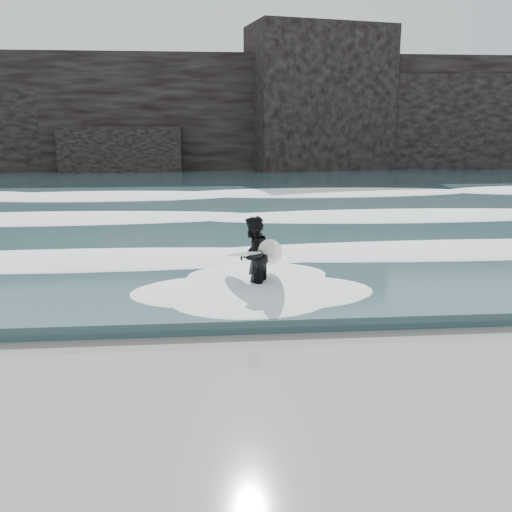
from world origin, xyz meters
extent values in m
plane|color=#82755B|center=(0.00, 0.00, 0.00)|extent=(120.00, 120.00, 0.00)
cube|color=#2C474E|center=(0.00, 29.00, 0.15)|extent=(90.00, 52.00, 0.30)
cube|color=black|center=(0.00, 46.00, 5.00)|extent=(70.00, 9.00, 10.00)
ellipsoid|color=white|center=(0.00, 9.00, 0.40)|extent=(60.00, 3.20, 0.20)
ellipsoid|color=white|center=(0.00, 16.00, 0.42)|extent=(60.00, 4.00, 0.24)
ellipsoid|color=white|center=(0.00, 25.00, 0.45)|extent=(60.00, 4.80, 0.30)
imported|color=black|center=(0.19, 5.88, 0.98)|extent=(0.68, 0.83, 1.97)
ellipsoid|color=white|center=(-0.21, 5.93, 1.02)|extent=(1.17, 2.16, 0.63)
imported|color=black|center=(0.04, 5.75, 1.00)|extent=(1.04, 1.17, 2.01)
ellipsoid|color=silver|center=(0.46, 5.75, 1.08)|extent=(0.85, 2.13, 1.22)
camera|label=1|loc=(-1.12, -7.91, 4.19)|focal=40.00mm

